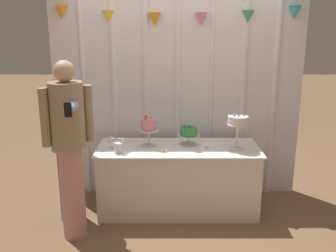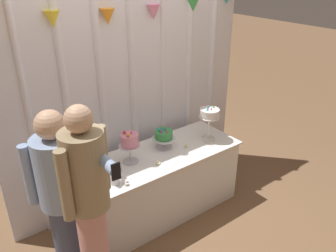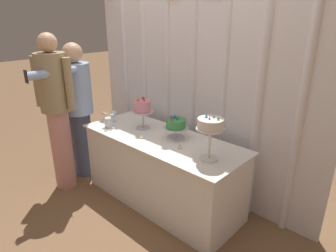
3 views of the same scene
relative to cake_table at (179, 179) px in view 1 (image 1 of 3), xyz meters
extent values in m
plane|color=#846042|center=(0.00, -0.10, -0.37)|extent=(24.00, 24.00, 0.00)
cube|color=white|center=(0.00, 0.50, 0.88)|extent=(2.93, 0.04, 2.51)
cylinder|color=white|center=(-1.10, 0.48, 0.88)|extent=(0.06, 0.06, 2.51)
cylinder|color=white|center=(-0.75, 0.48, 0.88)|extent=(0.07, 0.07, 2.51)
cylinder|color=white|center=(-0.37, 0.48, 0.88)|extent=(0.08, 0.08, 2.51)
cylinder|color=white|center=(0.00, 0.48, 0.88)|extent=(0.08, 0.08, 2.51)
cylinder|color=white|center=(0.39, 0.48, 0.88)|extent=(0.05, 0.05, 2.51)
cylinder|color=white|center=(0.77, 0.48, 0.88)|extent=(0.08, 0.08, 2.51)
cylinder|color=white|center=(1.14, 0.48, 0.88)|extent=(0.07, 0.07, 2.51)
cone|color=orange|center=(-1.29, 0.44, 1.80)|extent=(0.14, 0.14, 0.15)
cone|color=yellow|center=(-0.77, 0.44, 1.75)|extent=(0.14, 0.14, 0.15)
cone|color=orange|center=(-0.26, 0.44, 1.73)|extent=(0.14, 0.14, 0.15)
cone|color=pink|center=(0.26, 0.44, 1.73)|extent=(0.14, 0.14, 0.15)
cone|color=green|center=(0.77, 0.44, 1.75)|extent=(0.14, 0.14, 0.15)
cone|color=#2DB2B7|center=(1.29, 0.44, 1.80)|extent=(0.14, 0.14, 0.15)
cube|color=white|center=(0.00, 0.00, -0.01)|extent=(1.72, 0.65, 0.73)
cube|color=white|center=(0.00, 0.00, 0.36)|extent=(1.77, 0.70, 0.01)
cylinder|color=silver|center=(-0.32, 0.05, 0.38)|extent=(0.16, 0.16, 0.01)
cylinder|color=silver|center=(-0.32, 0.05, 0.47)|extent=(0.02, 0.02, 0.17)
cylinder|color=silver|center=(-0.32, 0.05, 0.56)|extent=(0.22, 0.22, 0.01)
cylinder|color=pink|center=(-0.32, 0.05, 0.62)|extent=(0.18, 0.18, 0.12)
cone|color=#DB333D|center=(-0.30, 0.05, 0.70)|extent=(0.02, 0.02, 0.03)
sphere|color=#DB333D|center=(-0.35, 0.09, 0.70)|extent=(0.03, 0.03, 0.03)
sphere|color=orange|center=(-0.36, 0.02, 0.70)|extent=(0.03, 0.03, 0.03)
cylinder|color=silver|center=(0.12, 0.09, 0.38)|extent=(0.18, 0.18, 0.01)
cylinder|color=silver|center=(0.12, 0.09, 0.43)|extent=(0.03, 0.03, 0.09)
cylinder|color=silver|center=(0.12, 0.09, 0.48)|extent=(0.25, 0.25, 0.01)
cylinder|color=#388E47|center=(0.12, 0.09, 0.53)|extent=(0.19, 0.19, 0.09)
cone|color=blue|center=(0.13, 0.09, 0.59)|extent=(0.03, 0.03, 0.04)
cone|color=green|center=(0.12, 0.12, 0.59)|extent=(0.02, 0.02, 0.03)
sphere|color=#2DB2B7|center=(0.08, 0.11, 0.59)|extent=(0.04, 0.04, 0.04)
cone|color=purple|center=(0.07, 0.07, 0.59)|extent=(0.03, 0.03, 0.04)
cone|color=#DB333D|center=(0.12, 0.03, 0.58)|extent=(0.02, 0.02, 0.03)
cylinder|color=silver|center=(0.63, -0.06, 0.38)|extent=(0.16, 0.16, 0.01)
cylinder|color=silver|center=(0.63, -0.06, 0.51)|extent=(0.02, 0.02, 0.26)
cylinder|color=silver|center=(0.63, -0.06, 0.65)|extent=(0.24, 0.24, 0.01)
cylinder|color=white|center=(0.63, -0.06, 0.70)|extent=(0.22, 0.22, 0.08)
sphere|color=green|center=(0.69, -0.05, 0.75)|extent=(0.02, 0.02, 0.02)
cone|color=blue|center=(0.64, -0.03, 0.75)|extent=(0.02, 0.02, 0.03)
cone|color=#2DB2B7|center=(0.59, -0.07, 0.76)|extent=(0.03, 0.03, 0.04)
cone|color=#DB333D|center=(0.63, -0.09, 0.75)|extent=(0.02, 0.02, 0.03)
cylinder|color=silver|center=(-0.73, -0.04, 0.37)|extent=(0.06, 0.06, 0.00)
cylinder|color=silver|center=(-0.73, -0.04, 0.41)|extent=(0.01, 0.01, 0.06)
cylinder|color=silver|center=(-0.73, -0.04, 0.47)|extent=(0.07, 0.07, 0.06)
cylinder|color=silver|center=(-0.63, -0.18, 0.42)|extent=(0.09, 0.09, 0.11)
sphere|color=silver|center=(-0.60, -0.15, 0.50)|extent=(0.04, 0.04, 0.04)
sphere|color=#CC9EC6|center=(-0.68, -0.20, 0.52)|extent=(0.04, 0.04, 0.04)
sphere|color=#E5C666|center=(-0.61, -0.22, 0.53)|extent=(0.04, 0.04, 0.04)
sphere|color=white|center=(-0.58, -0.18, 0.52)|extent=(0.03, 0.03, 0.03)
cylinder|color=beige|center=(-0.13, -0.15, 0.38)|extent=(0.05, 0.05, 0.02)
sphere|color=#F9CC4C|center=(-0.13, -0.15, 0.40)|extent=(0.01, 0.01, 0.01)
cylinder|color=beige|center=(0.30, -0.06, 0.38)|extent=(0.05, 0.05, 0.02)
sphere|color=#F9CC4C|center=(0.30, -0.06, 0.40)|extent=(0.01, 0.01, 0.01)
cylinder|color=#4C5675|center=(-1.14, -0.24, 0.03)|extent=(0.33, 0.33, 0.81)
cylinder|color=#93ADD6|center=(-1.14, -0.24, 0.73)|extent=(0.46, 0.46, 0.59)
sphere|color=tan|center=(-1.14, -0.24, 1.13)|extent=(0.22, 0.22, 0.22)
cylinder|color=#93ADD6|center=(-1.33, -0.14, 0.72)|extent=(0.08, 0.08, 0.51)
cylinder|color=#93ADD6|center=(-0.95, -0.59, 0.98)|extent=(0.08, 0.51, 0.08)
cube|color=black|center=(-0.95, -0.85, 0.98)|extent=(0.06, 0.01, 0.12)
cylinder|color=#D6938E|center=(-1.04, -0.55, 0.09)|extent=(0.30, 0.30, 0.93)
cylinder|color=#9E8966|center=(-1.04, -0.55, 0.87)|extent=(0.42, 0.42, 0.61)
sphere|color=tan|center=(-1.04, -0.55, 1.27)|extent=(0.20, 0.20, 0.20)
cube|color=#232328|center=(-1.04, -0.69, 0.90)|extent=(0.04, 0.02, 0.39)
cylinder|color=#9E8966|center=(-1.22, -0.63, 0.86)|extent=(0.08, 0.08, 0.54)
cylinder|color=#9E8966|center=(-0.86, -0.47, 0.86)|extent=(0.08, 0.08, 0.54)
camera|label=1|loc=(-0.11, -3.91, 1.67)|focal=40.24mm
camera|label=2|loc=(-1.80, -2.53, 2.22)|focal=36.90mm
camera|label=3|loc=(1.91, -1.94, 1.53)|focal=31.42mm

